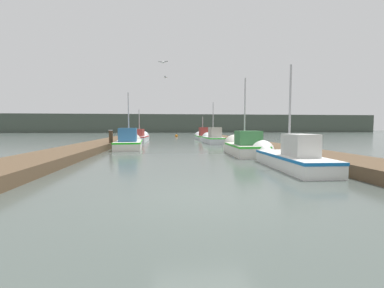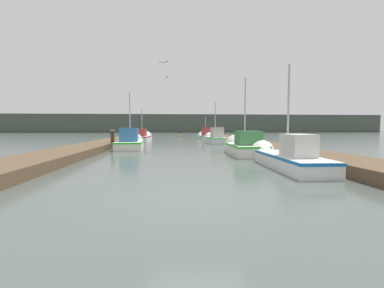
{
  "view_description": "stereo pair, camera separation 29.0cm",
  "coord_description": "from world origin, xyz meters",
  "px_view_note": "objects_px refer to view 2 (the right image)",
  "views": [
    {
      "loc": [
        -0.9,
        -5.67,
        1.61
      ],
      "look_at": [
        0.59,
        8.99,
        0.62
      ],
      "focal_mm": 24.0,
      "sensor_mm": 36.0,
      "label": 1
    },
    {
      "loc": [
        -0.62,
        -5.7,
        1.61
      ],
      "look_at": [
        0.59,
        8.99,
        0.62
      ],
      "focal_mm": 24.0,
      "sensor_mm": 36.0,
      "label": 2
    }
  ],
  "objects_px": {
    "fishing_boat_2": "(131,142)",
    "mooring_piling_2": "(129,137)",
    "mooring_piling_1": "(142,133)",
    "fishing_boat_4": "(143,137)",
    "fishing_boat_0": "(283,157)",
    "seagull_lead": "(163,62)",
    "fishing_boat_1": "(243,147)",
    "mooring_piling_0": "(113,139)",
    "fishing_boat_3": "(215,138)",
    "seagull_1": "(168,77)",
    "fishing_boat_5": "(205,136)",
    "channel_buoy": "(180,136)"
  },
  "relations": [
    {
      "from": "mooring_piling_1",
      "to": "fishing_boat_4",
      "type": "bearing_deg",
      "value": -83.24
    },
    {
      "from": "fishing_boat_0",
      "to": "fishing_boat_3",
      "type": "distance_m",
      "value": 15.0
    },
    {
      "from": "fishing_boat_3",
      "to": "mooring_piling_1",
      "type": "xyz_separation_m",
      "value": [
        -8.51,
        12.56,
        0.18
      ]
    },
    {
      "from": "fishing_boat_0",
      "to": "fishing_boat_5",
      "type": "distance_m",
      "value": 22.77
    },
    {
      "from": "seagull_1",
      "to": "seagull_lead",
      "type": "bearing_deg",
      "value": -162.46
    },
    {
      "from": "seagull_lead",
      "to": "mooring_piling_0",
      "type": "bearing_deg",
      "value": -33.07
    },
    {
      "from": "fishing_boat_0",
      "to": "seagull_lead",
      "type": "height_order",
      "value": "seagull_lead"
    },
    {
      "from": "fishing_boat_3",
      "to": "seagull_1",
      "type": "relative_size",
      "value": 8.87
    },
    {
      "from": "fishing_boat_0",
      "to": "mooring_piling_1",
      "type": "relative_size",
      "value": 4.26
    },
    {
      "from": "channel_buoy",
      "to": "seagull_lead",
      "type": "bearing_deg",
      "value": -93.92
    },
    {
      "from": "fishing_boat_0",
      "to": "seagull_1",
      "type": "relative_size",
      "value": 10.02
    },
    {
      "from": "fishing_boat_4",
      "to": "mooring_piling_1",
      "type": "bearing_deg",
      "value": 99.24
    },
    {
      "from": "channel_buoy",
      "to": "mooring_piling_2",
      "type": "bearing_deg",
      "value": -110.04
    },
    {
      "from": "fishing_boat_2",
      "to": "mooring_piling_2",
      "type": "relative_size",
      "value": 4.31
    },
    {
      "from": "fishing_boat_2",
      "to": "seagull_1",
      "type": "height_order",
      "value": "seagull_1"
    },
    {
      "from": "mooring_piling_2",
      "to": "fishing_boat_4",
      "type": "bearing_deg",
      "value": 70.03
    },
    {
      "from": "mooring_piling_1",
      "to": "fishing_boat_1",
      "type": "bearing_deg",
      "value": -69.93
    },
    {
      "from": "fishing_boat_0",
      "to": "seagull_1",
      "type": "xyz_separation_m",
      "value": [
        -4.83,
        12.24,
        5.42
      ]
    },
    {
      "from": "fishing_boat_3",
      "to": "mooring_piling_2",
      "type": "xyz_separation_m",
      "value": [
        -8.49,
        1.08,
        0.12
      ]
    },
    {
      "from": "fishing_boat_0",
      "to": "fishing_boat_4",
      "type": "xyz_separation_m",
      "value": [
        -7.73,
        18.87,
        0.04
      ]
    },
    {
      "from": "fishing_boat_0",
      "to": "seagull_lead",
      "type": "bearing_deg",
      "value": 137.11
    },
    {
      "from": "fishing_boat_0",
      "to": "fishing_boat_1",
      "type": "bearing_deg",
      "value": 96.24
    },
    {
      "from": "mooring_piling_1",
      "to": "mooring_piling_2",
      "type": "distance_m",
      "value": 11.48
    },
    {
      "from": "mooring_piling_0",
      "to": "mooring_piling_2",
      "type": "bearing_deg",
      "value": 88.98
    },
    {
      "from": "fishing_boat_0",
      "to": "mooring_piling_1",
      "type": "height_order",
      "value": "fishing_boat_0"
    },
    {
      "from": "mooring_piling_0",
      "to": "seagull_1",
      "type": "xyz_separation_m",
      "value": [
        4.03,
        2.99,
        5.12
      ]
    },
    {
      "from": "fishing_boat_3",
      "to": "fishing_boat_5",
      "type": "distance_m",
      "value": 7.77
    },
    {
      "from": "mooring_piling_2",
      "to": "seagull_lead",
      "type": "relative_size",
      "value": 2.12
    },
    {
      "from": "mooring_piling_2",
      "to": "seagull_1",
      "type": "height_order",
      "value": "seagull_1"
    },
    {
      "from": "mooring_piling_1",
      "to": "seagull_1",
      "type": "relative_size",
      "value": 2.35
    },
    {
      "from": "fishing_boat_1",
      "to": "mooring_piling_0",
      "type": "distance_m",
      "value": 9.72
    },
    {
      "from": "fishing_boat_2",
      "to": "fishing_boat_4",
      "type": "xyz_separation_m",
      "value": [
        -0.17,
        9.59,
        -0.03
      ]
    },
    {
      "from": "mooring_piling_2",
      "to": "fishing_boat_2",
      "type": "bearing_deg",
      "value": -80.13
    },
    {
      "from": "fishing_boat_0",
      "to": "fishing_boat_5",
      "type": "xyz_separation_m",
      "value": [
        -0.17,
        22.76,
        0.05
      ]
    },
    {
      "from": "mooring_piling_1",
      "to": "seagull_1",
      "type": "distance_m",
      "value": 16.64
    },
    {
      "from": "mooring_piling_0",
      "to": "channel_buoy",
      "type": "relative_size",
      "value": 1.39
    },
    {
      "from": "mooring_piling_2",
      "to": "seagull_lead",
      "type": "xyz_separation_m",
      "value": [
        3.76,
        -11.16,
        4.68
      ]
    },
    {
      "from": "fishing_boat_5",
      "to": "mooring_piling_2",
      "type": "distance_m",
      "value": 10.87
    },
    {
      "from": "fishing_boat_0",
      "to": "mooring_piling_1",
      "type": "xyz_separation_m",
      "value": [
        -8.76,
        27.56,
        0.27
      ]
    },
    {
      "from": "fishing_boat_0",
      "to": "fishing_boat_4",
      "type": "bearing_deg",
      "value": 114.05
    },
    {
      "from": "fishing_boat_3",
      "to": "mooring_piling_2",
      "type": "height_order",
      "value": "fishing_boat_3"
    },
    {
      "from": "mooring_piling_0",
      "to": "fishing_boat_2",
      "type": "bearing_deg",
      "value": 1.17
    },
    {
      "from": "fishing_boat_4",
      "to": "mooring_piling_2",
      "type": "relative_size",
      "value": 4.63
    },
    {
      "from": "seagull_1",
      "to": "fishing_boat_2",
      "type": "bearing_deg",
      "value": 156.1
    },
    {
      "from": "fishing_boat_2",
      "to": "mooring_piling_2",
      "type": "bearing_deg",
      "value": 96.14
    },
    {
      "from": "fishing_boat_2",
      "to": "fishing_boat_3",
      "type": "bearing_deg",
      "value": 34.33
    },
    {
      "from": "fishing_boat_4",
      "to": "mooring_piling_0",
      "type": "relative_size",
      "value": 4.03
    },
    {
      "from": "fishing_boat_3",
      "to": "seagull_1",
      "type": "height_order",
      "value": "seagull_1"
    },
    {
      "from": "fishing_boat_2",
      "to": "fishing_boat_4",
      "type": "relative_size",
      "value": 0.93
    },
    {
      "from": "fishing_boat_3",
      "to": "mooring_piling_2",
      "type": "distance_m",
      "value": 8.56
    }
  ]
}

